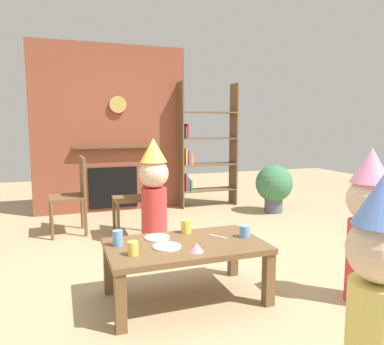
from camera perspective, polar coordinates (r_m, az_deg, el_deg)
ground_plane at (r=3.40m, az=-0.12°, el=-14.61°), size 12.00×12.00×0.00m
brick_fireplace_feature at (r=5.62m, az=-12.26°, el=6.40°), size 2.20×0.28×2.40m
bookshelf at (r=5.79m, az=1.84°, el=3.33°), size 0.90×0.28×1.90m
coffee_table at (r=2.77m, az=-0.96°, el=-11.95°), size 1.13×0.66×0.42m
paper_cup_near_left at (r=2.53m, az=-8.98°, el=-11.34°), size 0.07×0.07×0.09m
paper_cup_near_right at (r=2.98m, az=-0.90°, el=-8.21°), size 0.08×0.08×0.10m
paper_cup_center at (r=2.91m, az=8.01°, el=-8.87°), size 0.08×0.08×0.09m
paper_cup_far_left at (r=2.73m, az=-11.25°, el=-9.76°), size 0.07×0.07×0.11m
paper_plate_front at (r=2.87m, az=-5.34°, el=-9.85°), size 0.19×0.19×0.01m
paper_plate_rear at (r=2.67m, az=-3.84°, el=-11.19°), size 0.20×0.20×0.01m
birthday_cake_slice at (r=2.57m, az=0.66°, el=-11.30°), size 0.10×0.10×0.06m
table_fork at (r=2.90m, az=4.02°, el=-9.72°), size 0.10×0.13×0.01m
child_with_cone_hat at (r=1.94m, az=26.51°, el=-14.87°), size 0.30×0.30×1.07m
child_in_pink at (r=2.94m, az=25.20°, el=-6.82°), size 0.31×0.31×1.12m
child_by_the_chairs at (r=3.96m, az=-5.83°, el=-2.49°), size 0.31×0.31×1.13m
dining_chair_left at (r=4.56m, az=-17.38°, el=-2.60°), size 0.42×0.42×0.90m
dining_chair_middle at (r=4.29m, az=-7.98°, el=-2.94°), size 0.41×0.41×0.90m
potted_plant_tall at (r=5.53m, az=12.38°, el=-1.89°), size 0.53×0.53×0.69m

